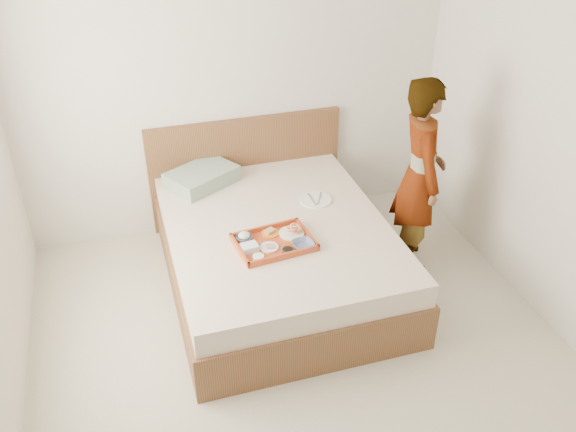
# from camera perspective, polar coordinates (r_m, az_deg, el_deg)

# --- Properties ---
(ground) EXTENTS (3.50, 4.00, 0.01)m
(ground) POSITION_cam_1_polar(r_m,az_deg,el_deg) (4.00, 2.40, -14.89)
(ground) COLOR beige
(ground) RESTS_ON ground
(wall_back) EXTENTS (3.50, 0.01, 2.60)m
(wall_back) POSITION_cam_1_polar(r_m,az_deg,el_deg) (4.92, -5.05, 12.90)
(wall_back) COLOR silver
(wall_back) RESTS_ON ground
(bed) EXTENTS (1.65, 2.00, 0.53)m
(bed) POSITION_cam_1_polar(r_m,az_deg,el_deg) (4.55, -0.97, -3.54)
(bed) COLOR brown
(bed) RESTS_ON ground
(headboard) EXTENTS (1.65, 0.06, 0.95)m
(headboard) POSITION_cam_1_polar(r_m,az_deg,el_deg) (5.23, -3.96, 4.34)
(headboard) COLOR brown
(headboard) RESTS_ON ground
(pillow) EXTENTS (0.63, 0.57, 0.13)m
(pillow) POSITION_cam_1_polar(r_m,az_deg,el_deg) (4.92, -8.09, 3.65)
(pillow) COLOR gray
(pillow) RESTS_ON bed
(tray) EXTENTS (0.56, 0.43, 0.05)m
(tray) POSITION_cam_1_polar(r_m,az_deg,el_deg) (4.17, -1.31, -2.46)
(tray) COLOR #BA3A17
(tray) RESTS_ON bed
(prawn_plate) EXTENTS (0.20, 0.20, 0.01)m
(prawn_plate) POSITION_cam_1_polar(r_m,az_deg,el_deg) (4.26, 0.34, -1.62)
(prawn_plate) COLOR white
(prawn_plate) RESTS_ON tray
(navy_bowl_big) EXTENTS (0.16, 0.16, 0.04)m
(navy_bowl_big) POSITION_cam_1_polar(r_m,az_deg,el_deg) (4.13, 1.43, -2.70)
(navy_bowl_big) COLOR #1D254F
(navy_bowl_big) RESTS_ON tray
(sauce_dish) EXTENTS (0.08, 0.08, 0.03)m
(sauce_dish) POSITION_cam_1_polar(r_m,az_deg,el_deg) (4.07, -0.03, -3.29)
(sauce_dish) COLOR black
(sauce_dish) RESTS_ON tray
(meat_plate) EXTENTS (0.14, 0.14, 0.01)m
(meat_plate) POSITION_cam_1_polar(r_m,az_deg,el_deg) (4.13, -1.78, -2.95)
(meat_plate) COLOR white
(meat_plate) RESTS_ON tray
(bread_plate) EXTENTS (0.14, 0.14, 0.01)m
(bread_plate) POSITION_cam_1_polar(r_m,az_deg,el_deg) (4.27, -1.68, -1.62)
(bread_plate) COLOR orange
(bread_plate) RESTS_ON tray
(salad_bowl) EXTENTS (0.13, 0.13, 0.04)m
(salad_bowl) POSITION_cam_1_polar(r_m,az_deg,el_deg) (4.20, -4.13, -2.06)
(salad_bowl) COLOR #1D254F
(salad_bowl) RESTS_ON tray
(plastic_tub) EXTENTS (0.12, 0.10, 0.05)m
(plastic_tub) POSITION_cam_1_polar(r_m,az_deg,el_deg) (4.10, -3.63, -2.99)
(plastic_tub) COLOR silver
(plastic_tub) RESTS_ON tray
(cheese_round) EXTENTS (0.08, 0.08, 0.03)m
(cheese_round) POSITION_cam_1_polar(r_m,az_deg,el_deg) (4.02, -2.81, -3.91)
(cheese_round) COLOR white
(cheese_round) RESTS_ON tray
(dinner_plate) EXTENTS (0.31, 0.31, 0.01)m
(dinner_plate) POSITION_cam_1_polar(r_m,az_deg,el_deg) (4.68, 2.62, 1.53)
(dinner_plate) COLOR white
(dinner_plate) RESTS_ON bed
(person) EXTENTS (0.48, 0.63, 1.53)m
(person) POSITION_cam_1_polar(r_m,az_deg,el_deg) (4.63, 12.27, 3.68)
(person) COLOR beige
(person) RESTS_ON ground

